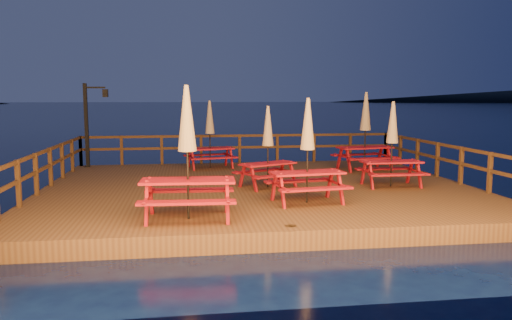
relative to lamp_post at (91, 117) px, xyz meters
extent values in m
plane|color=black|center=(5.39, -4.55, -2.20)|extent=(500.00, 500.00, 0.00)
cube|color=#4B2F18|center=(5.39, -4.55, -2.00)|extent=(12.00, 10.00, 0.40)
cylinder|color=#341F10|center=(-0.21, 0.05, -2.50)|extent=(0.24, 0.24, 1.40)
cylinder|color=#341F10|center=(5.39, -9.15, -2.50)|extent=(0.24, 0.24, 1.40)
cylinder|color=#341F10|center=(5.39, 0.05, -2.50)|extent=(0.24, 0.24, 1.40)
cylinder|color=#341F10|center=(10.99, 0.05, -2.50)|extent=(0.24, 0.24, 1.40)
cube|color=#341F10|center=(5.39, 0.30, -0.75)|extent=(11.70, 0.06, 0.09)
cube|color=#341F10|center=(5.39, 0.30, -1.19)|extent=(11.70, 0.06, 0.09)
cube|color=#341F10|center=(0.71, 0.30, -1.25)|extent=(0.10, 0.10, 1.10)
cube|color=#341F10|center=(5.39, 0.30, -1.25)|extent=(0.10, 0.10, 1.10)
cube|color=#341F10|center=(10.07, 0.30, -1.25)|extent=(0.10, 0.10, 1.10)
cube|color=#341F10|center=(-0.46, -4.55, -0.75)|extent=(0.06, 9.70, 0.09)
cube|color=#341F10|center=(-0.46, -4.55, -1.19)|extent=(0.06, 9.70, 0.09)
cube|color=#341F10|center=(-0.46, -4.55, -1.25)|extent=(0.10, 0.10, 1.10)
cube|color=#341F10|center=(-0.46, -0.67, -1.25)|extent=(0.10, 0.10, 1.10)
cube|color=#341F10|center=(11.24, -4.55, -0.75)|extent=(0.06, 9.70, 0.09)
cube|color=#341F10|center=(11.24, -4.55, -1.19)|extent=(0.06, 9.70, 0.09)
cube|color=#341F10|center=(11.24, -4.55, -1.25)|extent=(0.10, 0.10, 1.10)
cube|color=#341F10|center=(11.24, -0.67, -1.25)|extent=(0.10, 0.10, 1.10)
cube|color=black|center=(-0.16, 0.00, -0.30)|extent=(0.12, 0.12, 3.00)
cube|color=black|center=(0.19, 0.00, 1.05)|extent=(0.70, 0.06, 0.06)
cube|color=black|center=(0.54, 0.00, 0.85)|extent=(0.18, 0.18, 0.28)
sphere|color=#F0C060|center=(0.54, 0.00, 0.85)|extent=(0.14, 0.14, 0.14)
cube|color=maroon|center=(9.12, -5.24, -1.10)|extent=(1.68, 0.66, 0.05)
cube|color=maroon|center=(9.12, -4.68, -1.38)|extent=(1.68, 0.27, 0.05)
cube|color=maroon|center=(9.11, -5.80, -1.38)|extent=(1.68, 0.27, 0.05)
cube|color=maroon|center=(8.42, -4.93, -1.45)|extent=(0.06, 0.09, 0.70)
cube|color=maroon|center=(8.42, -5.55, -1.45)|extent=(0.06, 0.09, 0.70)
cube|color=maroon|center=(9.82, -4.94, -1.45)|extent=(0.06, 0.09, 0.70)
cube|color=maroon|center=(9.81, -5.56, -1.45)|extent=(0.06, 0.09, 0.70)
cylinder|color=black|center=(9.12, -5.24, -0.63)|extent=(0.04, 0.04, 2.33)
cone|color=tan|center=(9.12, -5.24, 0.02)|extent=(0.34, 0.34, 1.17)
sphere|color=black|center=(9.12, -5.24, 0.56)|extent=(0.07, 0.07, 0.07)
cube|color=maroon|center=(4.21, -0.89, -1.10)|extent=(1.77, 0.98, 0.05)
cube|color=maroon|center=(4.10, -0.34, -1.38)|extent=(1.69, 0.60, 0.05)
cube|color=maroon|center=(4.33, -1.43, -1.38)|extent=(1.69, 0.60, 0.05)
cube|color=maroon|center=(3.47, -0.73, -1.45)|extent=(0.07, 0.10, 0.70)
cube|color=maroon|center=(3.59, -1.33, -1.45)|extent=(0.07, 0.10, 0.70)
cube|color=maroon|center=(4.83, -0.44, -1.45)|extent=(0.07, 0.10, 0.70)
cube|color=maroon|center=(4.96, -1.04, -1.45)|extent=(0.07, 0.10, 0.70)
cylinder|color=black|center=(4.21, -0.89, -0.63)|extent=(0.04, 0.04, 2.32)
cone|color=tan|center=(4.21, -0.89, 0.01)|extent=(0.33, 0.33, 1.16)
sphere|color=black|center=(4.21, -0.89, 0.55)|extent=(0.06, 0.06, 0.06)
cube|color=maroon|center=(9.50, -2.07, -1.01)|extent=(1.96, 1.00, 0.05)
cube|color=maroon|center=(9.41, -1.45, -1.33)|extent=(1.90, 0.57, 0.05)
cube|color=maroon|center=(9.59, -2.69, -1.33)|extent=(1.90, 0.57, 0.05)
cube|color=maroon|center=(8.68, -1.85, -1.40)|extent=(0.08, 0.11, 0.78)
cube|color=maroon|center=(8.78, -2.53, -1.40)|extent=(0.08, 0.11, 0.78)
cube|color=maroon|center=(10.22, -1.62, -1.40)|extent=(0.08, 0.11, 0.78)
cube|color=maroon|center=(10.32, -2.30, -1.40)|extent=(0.08, 0.11, 0.78)
cylinder|color=black|center=(9.50, -2.07, -0.49)|extent=(0.05, 0.05, 2.60)
cone|color=tan|center=(9.50, -2.07, 0.24)|extent=(0.38, 0.38, 1.30)
sphere|color=black|center=(9.50, -2.07, 0.84)|extent=(0.07, 0.07, 0.07)
cube|color=maroon|center=(3.40, -8.28, -0.99)|extent=(1.97, 0.85, 0.05)
cube|color=maroon|center=(3.43, -7.64, -1.31)|extent=(1.95, 0.40, 0.05)
cube|color=maroon|center=(3.36, -8.93, -1.31)|extent=(1.95, 0.40, 0.05)
cube|color=maroon|center=(2.61, -7.89, -1.39)|extent=(0.07, 0.11, 0.81)
cube|color=maroon|center=(2.57, -8.59, -1.39)|extent=(0.07, 0.11, 0.81)
cube|color=maroon|center=(4.22, -7.97, -1.39)|extent=(0.07, 0.11, 0.81)
cube|color=maroon|center=(4.18, -8.68, -1.39)|extent=(0.07, 0.11, 0.81)
cylinder|color=black|center=(3.40, -8.28, -0.45)|extent=(0.05, 0.05, 2.68)
cone|color=tan|center=(3.40, -8.28, 0.30)|extent=(0.39, 0.39, 1.34)
sphere|color=black|center=(3.40, -8.28, 0.92)|extent=(0.08, 0.08, 0.08)
cube|color=maroon|center=(6.22, -7.07, -1.07)|extent=(1.82, 0.90, 0.05)
cube|color=maroon|center=(6.15, -6.49, -1.36)|extent=(1.77, 0.49, 0.05)
cube|color=maroon|center=(6.30, -7.65, -1.36)|extent=(1.77, 0.49, 0.05)
cube|color=maroon|center=(5.46, -6.85, -1.43)|extent=(0.07, 0.10, 0.73)
cube|color=maroon|center=(5.54, -7.48, -1.43)|extent=(0.07, 0.10, 0.73)
cube|color=maroon|center=(6.91, -6.66, -1.43)|extent=(0.07, 0.10, 0.73)
cube|color=maroon|center=(6.99, -7.30, -1.43)|extent=(0.07, 0.10, 0.73)
cylinder|color=black|center=(6.22, -7.07, -0.58)|extent=(0.04, 0.04, 2.43)
cone|color=tan|center=(6.22, -7.07, 0.10)|extent=(0.35, 0.35, 1.21)
sphere|color=black|center=(6.22, -7.07, 0.66)|extent=(0.07, 0.07, 0.07)
cube|color=maroon|center=(5.63, -4.89, -1.13)|extent=(1.70, 1.24, 0.04)
cube|color=maroon|center=(5.41, -4.41, -1.40)|extent=(1.54, 0.90, 0.04)
cube|color=maroon|center=(5.86, -5.37, -1.40)|extent=(1.54, 0.90, 0.04)
cube|color=maroon|center=(4.91, -4.91, -1.46)|extent=(0.09, 0.10, 0.66)
cube|color=maroon|center=(5.16, -5.43, -1.46)|extent=(0.09, 0.10, 0.66)
cube|color=maroon|center=(6.11, -4.34, -1.46)|extent=(0.09, 0.10, 0.66)
cube|color=maroon|center=(6.36, -4.87, -1.46)|extent=(0.09, 0.10, 0.66)
cylinder|color=black|center=(5.63, -4.89, -0.69)|extent=(0.04, 0.04, 2.21)
cone|color=tan|center=(5.63, -4.89, -0.07)|extent=(0.32, 0.32, 1.10)
sphere|color=black|center=(5.63, -4.89, 0.44)|extent=(0.06, 0.06, 0.06)
camera|label=1|loc=(3.38, -18.54, 0.74)|focal=35.00mm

